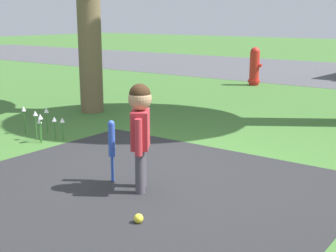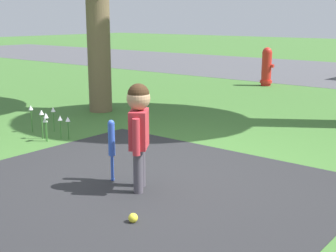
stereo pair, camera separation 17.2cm
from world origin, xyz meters
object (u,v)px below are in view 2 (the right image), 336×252
(fire_hydrant, at_px, (267,67))
(sports_ball, at_px, (133,218))
(baseball_bat, at_px, (112,142))
(child, at_px, (139,122))

(fire_hydrant, bearing_deg, sports_ball, -70.18)
(baseball_bat, bearing_deg, child, -1.74)
(baseball_bat, height_order, sports_ball, baseball_bat)
(child, distance_m, baseball_bat, 0.42)
(child, relative_size, fire_hydrant, 1.12)
(child, height_order, sports_ball, child)
(baseball_bat, relative_size, sports_ball, 8.01)
(sports_ball, bearing_deg, child, 127.98)
(child, bearing_deg, fire_hydrant, 164.06)
(sports_ball, bearing_deg, fire_hydrant, 109.82)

